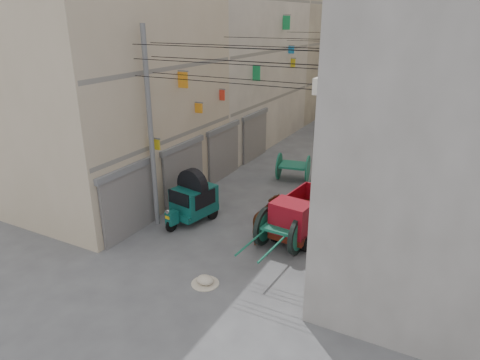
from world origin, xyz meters
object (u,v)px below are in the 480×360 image
Objects in this scene: tonga_cart at (280,230)px; distant_car_green at (385,91)px; distant_car_white at (328,124)px; auto_rickshaw at (193,198)px; second_cart at (293,167)px; distant_car_grey at (386,112)px; mini_truck at (299,219)px; horse at (267,220)px; feed_sack at (205,280)px.

tonga_cart is 36.15m from distant_car_green.
auto_rickshaw is at bearing 69.28° from distant_car_white.
distant_car_grey is at bearing 74.45° from second_cart.
mini_truck is at bearing -106.87° from distant_car_grey.
tonga_cart is at bearing 141.88° from horse.
distant_car_white reaches higher than feed_sack.
feed_sack is (2.94, -3.73, -0.90)m from auto_rickshaw.
mini_truck is 0.87× the size of distant_car_white.
distant_car_green reaches higher than feed_sack.
second_cart is 10.68m from distant_car_white.
distant_car_white is at bearing 96.34° from feed_sack.
second_cart is at bearing 119.57° from mini_truck.
auto_rickshaw is 4.54× the size of feed_sack.
mini_truck is at bearing -77.02° from second_cart.
distant_car_white is (-2.82, 17.11, -0.15)m from horse.
distant_car_green is (-0.59, 29.04, -0.17)m from second_cart.
tonga_cart is at bearing 69.08° from feed_sack.
horse reaches higher than second_cart.
distant_car_green is at bearing 80.72° from second_cart.
feed_sack is at bearing 77.67° from distant_car_white.
auto_rickshaw is 3.44m from horse.
horse is 0.47× the size of distant_car_green.
distant_car_grey reaches higher than feed_sack.
auto_rickshaw is 17.17m from distant_car_white.
horse reaches higher than feed_sack.
feed_sack is 28.06m from distant_car_grey.
tonga_cart reaches higher than distant_car_green.
mini_truck is 5.87× the size of feed_sack.
auto_rickshaw is 4.22m from tonga_cart.
distant_car_white is 0.95× the size of distant_car_green.
second_cart is (-2.22, 7.00, -0.01)m from tonga_cart.
auto_rickshaw reaches higher than horse.
mini_truck is 1.82× the size of second_cart.
mini_truck reaches higher than distant_car_green.
second_cart is at bearing 95.36° from feed_sack.
horse reaches higher than distant_car_white.
distant_car_grey is (-0.64, 24.76, -0.22)m from tonga_cart.
auto_rickshaw is 35.63m from distant_car_green.
horse is (1.47, -6.52, 0.04)m from second_cart.
second_cart is 6.68m from horse.
distant_car_green is (1.38, 35.60, -0.46)m from auto_rickshaw.
second_cart is at bearing 110.43° from tonga_cart.
distant_car_grey is at bearing -95.83° from horse.
tonga_cart is at bearing -82.82° from second_cart.
feed_sack is 0.30× the size of horse.
distant_car_grey is at bearing 111.55° from distant_car_green.
second_cart is at bearing 101.77° from distant_car_green.
mini_truck is at bearing -159.27° from horse.
feed_sack is at bearing 76.90° from horse.
second_cart is at bearing -82.86° from horse.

